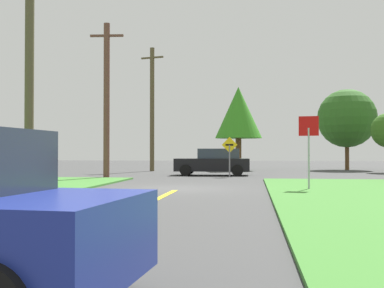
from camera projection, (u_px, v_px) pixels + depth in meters
ground_plane at (179, 188)px, 18.37m from camera, size 120.00×120.00×0.00m
lane_stripe_center at (123, 216)px, 10.44m from camera, size 0.20×14.00×0.01m
stop_sign at (309, 139)px, 17.25m from camera, size 0.71×0.19×2.72m
car_approaching_junction at (214, 162)px, 28.83m from camera, size 4.54×2.21×1.62m
utility_pole_near at (29, 52)px, 15.28m from camera, size 1.80×0.29×9.01m
utility_pole_mid at (107, 99)px, 25.38m from camera, size 1.80×0.33×8.33m
utility_pole_far at (152, 108)px, 35.38m from camera, size 1.78×0.55×9.22m
direction_sign at (230, 152)px, 26.96m from camera, size 0.90×0.18×2.28m
pine_tree_center at (238, 113)px, 36.61m from camera, size 3.61×3.61×6.47m
oak_tree_right at (347, 118)px, 37.93m from camera, size 4.66×4.66×6.45m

